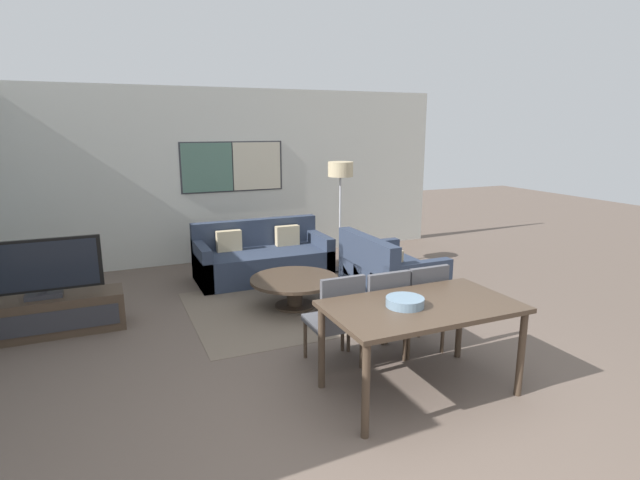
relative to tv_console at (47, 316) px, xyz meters
The scene contains 14 objects.
ground_plane 4.19m from the tv_console, 52.09° to the right, with size 24.00×24.00×0.00m, color brown.
wall_back 3.68m from the tv_console, 42.28° to the left, with size 7.71×0.09×2.80m.
area_rug 2.77m from the tv_console, ahead, with size 2.53×2.14×0.01m.
tv_console is the anchor object (origin of this frame).
television 0.53m from the tv_console, 90.00° to the left, with size 1.20×0.20×0.64m.
sofa_main 2.95m from the tv_console, 21.78° to the left, with size 1.92×0.91×0.82m.
sofa_side 4.03m from the tv_console, ahead, with size 0.91×1.36×0.82m.
coffee_table 2.76m from the tv_console, ahead, with size 1.09×1.09×0.37m.
dining_table 3.99m from the tv_console, 41.11° to the right, with size 1.57×0.90×0.78m.
dining_chair_left 3.20m from the tv_console, 37.18° to the right, with size 0.46×0.46×0.91m.
dining_chair_centre 3.59m from the tv_console, 33.37° to the right, with size 0.46×0.46×0.91m.
dining_chair_right 3.96m from the tv_console, 29.69° to the right, with size 0.46×0.46×0.91m.
fruit_bowl 3.88m from the tv_console, 42.44° to the right, with size 0.31×0.31×0.07m.
floor_lamp 4.26m from the tv_console, 13.36° to the left, with size 0.38×0.38×1.68m.
Camera 1 is at (-1.89, -2.50, 2.20)m, focal length 28.00 mm.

